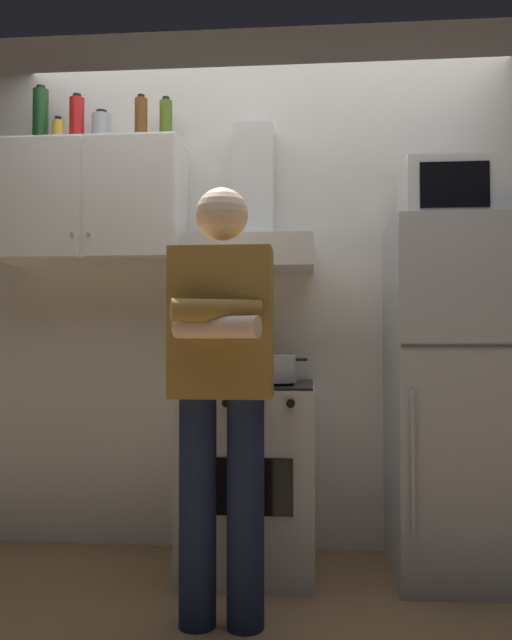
{
  "coord_description": "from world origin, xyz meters",
  "views": [
    {
      "loc": [
        0.23,
        -2.72,
        1.07
      ],
      "look_at": [
        0.0,
        0.0,
        1.15
      ],
      "focal_mm": 35.74,
      "sensor_mm": 36.0,
      "label": 1
    }
  ],
  "objects_px": {
    "upper_cabinet": "(94,203)",
    "person_standing": "(221,384)",
    "bottle_olive_oil": "(166,122)",
    "microwave": "(454,194)",
    "bottle_canister_steel": "(101,130)",
    "stove_oven": "(250,475)",
    "cooking_pot": "(276,369)",
    "bottle_spice_jar": "(58,131)",
    "bottle_soda_red": "(77,121)",
    "refrigerator": "(457,398)",
    "range_hood": "(252,231)",
    "bottle_beer_brown": "(141,120)",
    "bottle_wine_green": "(41,118)"
  },
  "relations": [
    {
      "from": "stove_oven",
      "to": "bottle_spice_jar",
      "type": "distance_m",
      "value": 1.94
    },
    {
      "from": "microwave",
      "to": "person_standing",
      "type": "distance_m",
      "value": 1.45
    },
    {
      "from": "refrigerator",
      "to": "bottle_soda_red",
      "type": "xyz_separation_m",
      "value": [
        -1.84,
        0.13,
        1.37
      ]
    },
    {
      "from": "stove_oven",
      "to": "bottle_wine_green",
      "type": "height_order",
      "value": "bottle_wine_green"
    },
    {
      "from": "bottle_spice_jar",
      "to": "upper_cabinet",
      "type": "bearing_deg",
      "value": 9.74
    },
    {
      "from": "range_hood",
      "to": "refrigerator",
      "type": "distance_m",
      "value": 1.25
    },
    {
      "from": "range_hood",
      "to": "bottle_soda_red",
      "type": "xyz_separation_m",
      "value": [
        -0.89,
        0.01,
        0.58
      ]
    },
    {
      "from": "bottle_soda_red",
      "to": "person_standing",
      "type": "bearing_deg",
      "value": -41.23
    },
    {
      "from": "upper_cabinet",
      "to": "microwave",
      "type": "distance_m",
      "value": 1.75
    },
    {
      "from": "bottle_soda_red",
      "to": "bottle_spice_jar",
      "type": "height_order",
      "value": "bottle_soda_red"
    },
    {
      "from": "bottle_olive_oil",
      "to": "refrigerator",
      "type": "bearing_deg",
      "value": -6.82
    },
    {
      "from": "stove_oven",
      "to": "refrigerator",
      "type": "distance_m",
      "value": 1.02
    },
    {
      "from": "cooking_pot",
      "to": "bottle_olive_oil",
      "type": "bearing_deg",
      "value": 153.44
    },
    {
      "from": "bottle_beer_brown",
      "to": "bottle_soda_red",
      "type": "distance_m",
      "value": 0.34
    },
    {
      "from": "refrigerator",
      "to": "bottle_spice_jar",
      "type": "bearing_deg",
      "value": 177.2
    },
    {
      "from": "cooking_pot",
      "to": "bottle_canister_steel",
      "type": "bearing_deg",
      "value": 163.17
    },
    {
      "from": "range_hood",
      "to": "stove_oven",
      "type": "bearing_deg",
      "value": -90.0
    },
    {
      "from": "bottle_wine_green",
      "to": "bottle_canister_steel",
      "type": "bearing_deg",
      "value": 1.38
    },
    {
      "from": "bottle_olive_oil",
      "to": "bottle_canister_steel",
      "type": "bearing_deg",
      "value": -177.67
    },
    {
      "from": "stove_oven",
      "to": "refrigerator",
      "type": "xyz_separation_m",
      "value": [
        0.95,
        0.0,
        0.37
      ]
    },
    {
      "from": "cooking_pot",
      "to": "bottle_soda_red",
      "type": "distance_m",
      "value": 1.63
    },
    {
      "from": "stove_oven",
      "to": "cooking_pot",
      "type": "xyz_separation_m",
      "value": [
        0.13,
        -0.12,
        0.5
      ]
    },
    {
      "from": "refrigerator",
      "to": "bottle_beer_brown",
      "type": "relative_size",
      "value": 6.59
    },
    {
      "from": "upper_cabinet",
      "to": "person_standing",
      "type": "height_order",
      "value": "upper_cabinet"
    },
    {
      "from": "bottle_wine_green",
      "to": "bottle_spice_jar",
      "type": "height_order",
      "value": "bottle_wine_green"
    },
    {
      "from": "person_standing",
      "to": "bottle_canister_steel",
      "type": "distance_m",
      "value": 1.62
    },
    {
      "from": "upper_cabinet",
      "to": "person_standing",
      "type": "bearing_deg",
      "value": -44.26
    },
    {
      "from": "stove_oven",
      "to": "refrigerator",
      "type": "height_order",
      "value": "refrigerator"
    },
    {
      "from": "refrigerator",
      "to": "bottle_spice_jar",
      "type": "distance_m",
      "value": 2.33
    },
    {
      "from": "stove_oven",
      "to": "bottle_spice_jar",
      "type": "relative_size",
      "value": 6.53
    },
    {
      "from": "cooking_pot",
      "to": "bottle_beer_brown",
      "type": "distance_m",
      "value": 1.43
    },
    {
      "from": "bottle_soda_red",
      "to": "bottle_olive_oil",
      "type": "bearing_deg",
      "value": 4.14
    },
    {
      "from": "upper_cabinet",
      "to": "stove_oven",
      "type": "distance_m",
      "value": 1.55
    },
    {
      "from": "bottle_soda_red",
      "to": "bottle_olive_oil",
      "type": "height_order",
      "value": "bottle_soda_red"
    },
    {
      "from": "bottle_canister_steel",
      "to": "bottle_spice_jar",
      "type": "xyz_separation_m",
      "value": [
        -0.2,
        -0.06,
        -0.02
      ]
    },
    {
      "from": "stove_oven",
      "to": "cooking_pot",
      "type": "height_order",
      "value": "cooking_pot"
    },
    {
      "from": "bottle_spice_jar",
      "to": "bottle_soda_red",
      "type": "bearing_deg",
      "value": 25.96
    },
    {
      "from": "person_standing",
      "to": "microwave",
      "type": "bearing_deg",
      "value": 32.0
    },
    {
      "from": "upper_cabinet",
      "to": "bottle_olive_oil",
      "type": "height_order",
      "value": "bottle_olive_oil"
    },
    {
      "from": "range_hood",
      "to": "bottle_soda_red",
      "type": "relative_size",
      "value": 2.87
    },
    {
      "from": "refrigerator",
      "to": "microwave",
      "type": "xyz_separation_m",
      "value": [
        -0.0,
        0.02,
        0.94
      ]
    },
    {
      "from": "range_hood",
      "to": "cooking_pot",
      "type": "height_order",
      "value": "range_hood"
    },
    {
      "from": "bottle_olive_oil",
      "to": "microwave",
      "type": "bearing_deg",
      "value": -6.08
    },
    {
      "from": "cooking_pot",
      "to": "range_hood",
      "type": "bearing_deg",
      "value": 117.88
    },
    {
      "from": "cooking_pot",
      "to": "bottle_wine_green",
      "type": "relative_size",
      "value": 0.88
    },
    {
      "from": "bottle_wine_green",
      "to": "bottle_beer_brown",
      "type": "bearing_deg",
      "value": -2.61
    },
    {
      "from": "microwave",
      "to": "bottle_olive_oil",
      "type": "xyz_separation_m",
      "value": [
        -1.39,
        0.15,
        0.43
      ]
    },
    {
      "from": "microwave",
      "to": "cooking_pot",
      "type": "xyz_separation_m",
      "value": [
        -0.82,
        -0.14,
        -0.81
      ]
    },
    {
      "from": "bottle_soda_red",
      "to": "upper_cabinet",
      "type": "bearing_deg",
      "value": -5.66
    },
    {
      "from": "bottle_beer_brown",
      "to": "bottle_canister_steel",
      "type": "xyz_separation_m",
      "value": [
        -0.21,
        0.03,
        -0.03
      ]
    }
  ]
}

